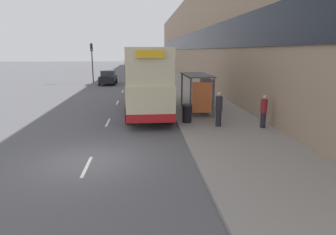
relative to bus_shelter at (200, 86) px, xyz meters
name	(u,v)px	position (x,y,z in m)	size (l,w,h in m)	color
ground_plane	(90,161)	(-5.77, -8.00, -1.88)	(220.00, 220.00, 0.00)	#515156
pavement	(169,76)	(0.73, 30.50, -1.81)	(5.00, 93.00, 0.14)	gray
terrace_facade	(194,39)	(4.72, 30.50, 4.16)	(3.10, 93.00, 12.09)	#9E846B
lane_mark_0	(87,167)	(-5.77, -8.62, -1.87)	(0.12, 2.00, 0.01)	silver
lane_mark_1	(108,122)	(-5.77, -1.73, -1.87)	(0.12, 2.00, 0.01)	silver
lane_mark_2	(117,103)	(-5.77, 5.17, -1.87)	(0.12, 2.00, 0.01)	silver
lane_mark_3	(123,91)	(-5.77, 12.06, -1.87)	(0.12, 2.00, 0.01)	silver
lane_mark_4	(126,84)	(-5.77, 18.95, -1.87)	(0.12, 2.00, 0.01)	silver
lane_mark_5	(129,79)	(-5.77, 25.84, -1.87)	(0.12, 2.00, 0.01)	silver
bus_shelter	(200,86)	(0.00, 0.00, 0.00)	(1.60, 4.20, 2.48)	#4C4C51
double_decker_bus_near	(148,79)	(-3.30, 1.23, 0.41)	(2.85, 10.76, 4.30)	beige
car_0	(108,77)	(-7.98, 18.83, -1.02)	(2.03, 4.34, 1.74)	black
pedestrian_at_shelter	(264,111)	(2.60, -4.17, -0.85)	(0.34, 0.34, 1.73)	#23232D
pedestrian_1	(211,90)	(1.75, 4.45, -0.82)	(0.36, 0.36, 1.80)	#23232D
pedestrian_2	(203,97)	(0.47, 1.33, -0.90)	(0.32, 0.32, 1.64)	#23232D
pedestrian_3	(219,109)	(0.34, -3.67, -0.79)	(0.37, 0.37, 1.85)	#23232D
litter_bin	(187,113)	(-1.22, -2.64, -1.21)	(0.55, 0.55, 1.05)	black
traffic_light_far_kerb	(92,56)	(-10.17, 21.04, 1.53)	(0.30, 0.32, 5.07)	black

